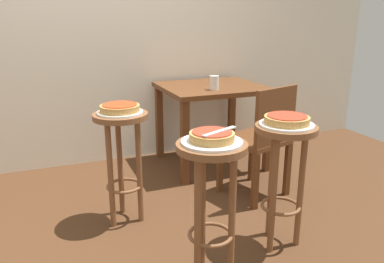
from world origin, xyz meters
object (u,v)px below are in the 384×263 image
object	(u,v)px
pizza_middle	(287,119)
serving_plate_leftside	(120,112)
serving_plate_middle	(287,124)
pizza_server_knife	(220,131)
cup_near_edge	(214,83)
serving_plate_foreground	(212,142)
pizza_foreground	(212,136)
condiment_shaker	(215,82)
pizza_leftside	(120,108)
stool_foreground	(211,184)
wooden_chair	(262,138)
stool_middle	(284,161)
dining_table	(212,99)
stool_leftside	(122,145)

from	to	relation	value
pizza_middle	serving_plate_leftside	world-z (taller)	pizza_middle
serving_plate_middle	pizza_server_knife	distance (m)	0.50
serving_plate_leftside	cup_near_edge	distance (m)	1.03
serving_plate_foreground	pizza_foreground	bearing A→B (deg)	0.00
condiment_shaker	serving_plate_middle	bearing A→B (deg)	-98.14
pizza_leftside	cup_near_edge	size ratio (longest dim) A/B	2.10
cup_near_edge	condiment_shaker	distance (m)	0.20
stool_foreground	condiment_shaker	bearing A→B (deg)	64.24
wooden_chair	condiment_shaker	bearing A→B (deg)	92.82
stool_middle	pizza_middle	size ratio (longest dim) A/B	2.98
stool_foreground	dining_table	distance (m)	1.62
pizza_middle	wooden_chair	xyz separation A→B (m)	(0.22, 0.59, -0.30)
stool_foreground	pizza_middle	bearing A→B (deg)	13.90
stool_foreground	serving_plate_foreground	bearing A→B (deg)	-63.43
serving_plate_middle	cup_near_edge	xyz separation A→B (m)	(0.10, 1.15, 0.05)
stool_leftside	condiment_shaker	size ratio (longest dim) A/B	10.08
cup_near_edge	stool_leftside	bearing A→B (deg)	-149.29
pizza_server_knife	dining_table	bearing A→B (deg)	43.00
serving_plate_middle	wooden_chair	world-z (taller)	wooden_chair
stool_middle	stool_leftside	world-z (taller)	same
pizza_foreground	serving_plate_leftside	distance (m)	0.80
serving_plate_foreground	dining_table	xyz separation A→B (m)	(0.68, 1.47, -0.13)
serving_plate_foreground	pizza_foreground	xyz separation A→B (m)	(0.00, 0.00, 0.03)
pizza_leftside	serving_plate_middle	bearing A→B (deg)	-37.98
pizza_middle	stool_foreground	bearing A→B (deg)	-166.10
pizza_middle	pizza_foreground	bearing A→B (deg)	-166.10
stool_foreground	serving_plate_middle	bearing A→B (deg)	13.90
pizza_foreground	dining_table	xyz separation A→B (m)	(0.68, 1.47, -0.16)
stool_middle	stool_leftside	distance (m)	1.01
serving_plate_foreground	dining_table	size ratio (longest dim) A/B	0.34
cup_near_edge	serving_plate_foreground	bearing A→B (deg)	-115.44
stool_foreground	condiment_shaker	xyz separation A→B (m)	(0.70, 1.45, 0.24)
cup_near_edge	condiment_shaker	bearing A→B (deg)	61.94
pizza_foreground	serving_plate_leftside	size ratio (longest dim) A/B	0.76
stool_middle	pizza_leftside	xyz separation A→B (m)	(-0.79, 0.62, 0.24)
pizza_leftside	pizza_server_knife	distance (m)	0.83
serving_plate_leftside	condiment_shaker	distance (m)	1.21
pizza_foreground	cup_near_edge	xyz separation A→B (m)	(0.61, 1.27, 0.02)
pizza_leftside	stool_middle	bearing A→B (deg)	-37.98
serving_plate_middle	condiment_shaker	distance (m)	1.33
pizza_leftside	cup_near_edge	bearing A→B (deg)	30.71
pizza_middle	serving_plate_middle	bearing A→B (deg)	0.00
serving_plate_foreground	wooden_chair	xyz separation A→B (m)	(0.73, 0.71, -0.28)
condiment_shaker	pizza_server_knife	xyz separation A→B (m)	(-0.67, -1.47, 0.03)
stool_foreground	dining_table	xyz separation A→B (m)	(0.68, 1.47, 0.09)
stool_leftside	condiment_shaker	world-z (taller)	condiment_shaker
stool_foreground	stool_leftside	xyz separation A→B (m)	(-0.28, 0.74, 0.00)
pizza_foreground	pizza_middle	xyz separation A→B (m)	(0.51, 0.13, -0.00)
pizza_foreground	condiment_shaker	size ratio (longest dim) A/B	2.94
wooden_chair	stool_foreground	bearing A→B (deg)	-135.75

